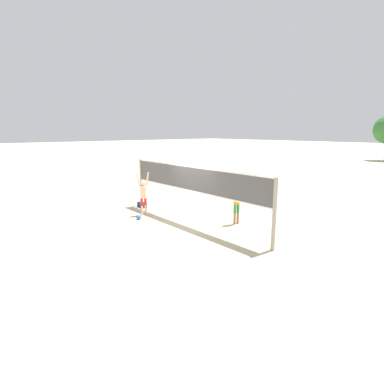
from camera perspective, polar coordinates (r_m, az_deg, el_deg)
ground_plane at (r=12.63m, az=0.00°, el=-5.83°), size 200.00×200.00×0.00m
volleyball_net at (r=12.24m, az=0.00°, el=1.54°), size 8.04×0.14×2.38m
player_spiker at (r=13.68m, az=-9.26°, el=-0.19°), size 0.28×0.68×1.97m
player_blocker at (r=12.30m, az=8.53°, el=-1.12°), size 0.28×0.70×2.10m
volleyball at (r=13.21m, az=-10.13°, el=-4.74°), size 0.22×0.22×0.22m
gear_bag at (r=15.27m, az=-9.48°, el=-2.41°), size 0.52×0.27×0.26m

